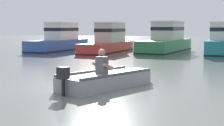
{
  "coord_description": "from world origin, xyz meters",
  "views": [
    {
      "loc": [
        3.53,
        -10.33,
        1.84
      ],
      "look_at": [
        0.33,
        1.62,
        0.55
      ],
      "focal_mm": 55.67,
      "sensor_mm": 36.0,
      "label": 1
    }
  ],
  "objects_px": {
    "rowboat_with_person": "(107,80)",
    "moored_boat_red": "(108,42)",
    "moored_boat_teal": "(222,43)",
    "moored_boat_green": "(166,41)",
    "moored_boat_blue": "(59,41)"
  },
  "relations": [
    {
      "from": "moored_boat_red",
      "to": "moored_boat_teal",
      "type": "xyz_separation_m",
      "value": [
        7.61,
        -0.47,
        0.01
      ]
    },
    {
      "from": "moored_boat_red",
      "to": "moored_boat_green",
      "type": "xyz_separation_m",
      "value": [
        3.92,
        1.13,
        0.03
      ]
    },
    {
      "from": "moored_boat_blue",
      "to": "moored_boat_green",
      "type": "bearing_deg",
      "value": 5.86
    },
    {
      "from": "moored_boat_red",
      "to": "moored_boat_green",
      "type": "distance_m",
      "value": 4.08
    },
    {
      "from": "rowboat_with_person",
      "to": "moored_boat_green",
      "type": "bearing_deg",
      "value": 89.28
    },
    {
      "from": "moored_boat_green",
      "to": "moored_boat_teal",
      "type": "bearing_deg",
      "value": -23.39
    },
    {
      "from": "moored_boat_green",
      "to": "moored_boat_teal",
      "type": "xyz_separation_m",
      "value": [
        3.69,
        -1.6,
        -0.02
      ]
    },
    {
      "from": "moored_boat_red",
      "to": "rowboat_with_person",
      "type": "bearing_deg",
      "value": -74.61
    },
    {
      "from": "rowboat_with_person",
      "to": "moored_boat_red",
      "type": "xyz_separation_m",
      "value": [
        -3.73,
        13.56,
        0.55
      ]
    },
    {
      "from": "moored_boat_blue",
      "to": "moored_boat_green",
      "type": "distance_m",
      "value": 7.84
    },
    {
      "from": "moored_boat_red",
      "to": "moored_boat_green",
      "type": "relative_size",
      "value": 0.96
    },
    {
      "from": "rowboat_with_person",
      "to": "moored_boat_teal",
      "type": "xyz_separation_m",
      "value": [
        3.87,
        13.09,
        0.56
      ]
    },
    {
      "from": "moored_boat_blue",
      "to": "moored_boat_red",
      "type": "height_order",
      "value": "moored_boat_blue"
    },
    {
      "from": "moored_boat_red",
      "to": "moored_boat_teal",
      "type": "bearing_deg",
      "value": -3.52
    },
    {
      "from": "rowboat_with_person",
      "to": "moored_boat_red",
      "type": "height_order",
      "value": "moored_boat_red"
    }
  ]
}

